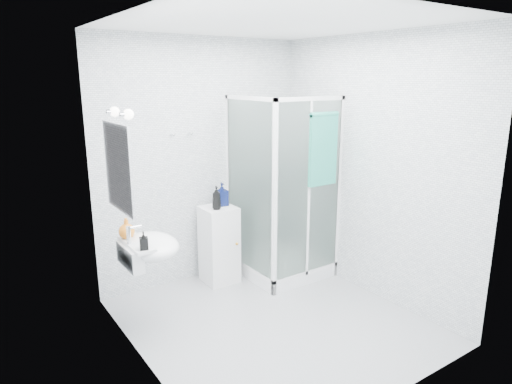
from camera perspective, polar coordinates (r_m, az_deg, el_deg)
room at (r=3.89m, az=2.31°, el=1.00°), size 2.40×2.60×2.60m
shower_enclosure at (r=5.11m, az=3.10°, el=-5.75°), size 0.90×0.95×2.00m
wall_basin at (r=3.96m, az=-13.38°, el=-6.76°), size 0.46×0.56×0.35m
mirror at (r=3.71m, az=-16.85°, el=2.91°), size 0.02×0.60×0.70m
vanity_lights at (r=3.67m, az=-16.58°, el=9.45°), size 0.10×0.40×0.08m
wall_hooks at (r=4.77m, az=-9.24°, el=7.18°), size 0.23×0.06×0.03m
storage_cabinet at (r=4.99m, az=-4.61°, el=-6.57°), size 0.35×0.38×0.84m
hand_towel at (r=4.69m, az=8.40°, el=5.53°), size 0.35×0.05×0.75m
shampoo_bottle_a at (r=4.76m, az=-4.96°, el=-0.74°), size 0.11×0.11×0.25m
shampoo_bottle_b at (r=4.90m, az=-4.28°, el=-0.28°), size 0.13×0.13×0.25m
soap_dispenser_orange at (r=4.01m, az=-15.89°, el=-4.37°), size 0.14×0.14×0.17m
soap_dispenser_black at (r=3.71m, az=-13.87°, el=-5.93°), size 0.08×0.08×0.15m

